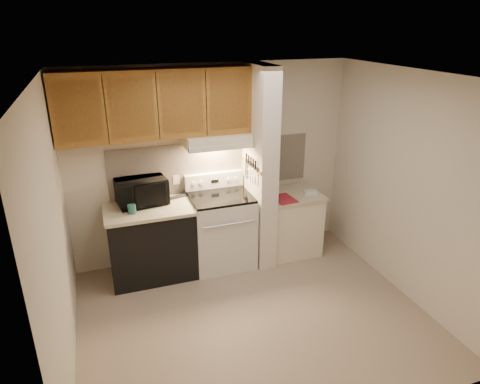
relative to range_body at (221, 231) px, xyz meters
name	(u,v)px	position (x,y,z in m)	size (l,w,h in m)	color
floor	(253,315)	(0.00, -1.16, -0.46)	(3.60, 3.60, 0.00)	tan
ceiling	(256,77)	(0.00, -1.16, 2.04)	(3.60, 3.60, 0.00)	white
wall_back	(212,164)	(0.00, 0.34, 0.79)	(3.60, 0.02, 2.50)	beige
wall_left	(54,238)	(-1.80, -1.16, 0.79)	(0.02, 3.00, 2.50)	beige
wall_right	(408,187)	(1.80, -1.16, 0.79)	(0.02, 3.00, 2.50)	beige
backsplash	(213,165)	(0.00, 0.33, 0.78)	(2.60, 0.02, 0.63)	beige
range_body	(221,231)	(0.00, 0.00, 0.00)	(0.76, 0.65, 0.92)	silver
oven_window	(229,239)	(0.00, -0.32, 0.04)	(0.50, 0.01, 0.30)	black
oven_handle	(230,224)	(0.00, -0.35, 0.26)	(0.02, 0.02, 0.65)	silver
cooktop	(221,197)	(0.00, 0.00, 0.48)	(0.74, 0.64, 0.03)	black
range_backguard	(214,180)	(0.00, 0.28, 0.59)	(0.76, 0.08, 0.20)	silver
range_display	(215,181)	(0.00, 0.24, 0.59)	(0.10, 0.01, 0.04)	black
range_knob_left_outer	(193,184)	(-0.28, 0.24, 0.59)	(0.05, 0.05, 0.02)	silver
range_knob_left_inner	(201,183)	(-0.18, 0.24, 0.59)	(0.05, 0.05, 0.02)	silver
range_knob_right_inner	(228,180)	(0.18, 0.24, 0.59)	(0.05, 0.05, 0.02)	silver
range_knob_right_outer	(236,179)	(0.28, 0.24, 0.59)	(0.05, 0.05, 0.02)	silver
dishwasher_front	(152,243)	(-0.88, 0.01, -0.03)	(1.00, 0.63, 0.87)	black
left_countertop	(149,209)	(-0.88, 0.01, 0.43)	(1.04, 0.67, 0.04)	beige
spoon_rest	(179,196)	(-0.48, 0.21, 0.46)	(0.24, 0.08, 0.02)	black
teal_jar	(132,209)	(-1.08, -0.09, 0.50)	(0.09, 0.09, 0.11)	#285A58
outlet	(176,180)	(-0.48, 0.32, 0.64)	(0.08, 0.01, 0.12)	#EFE5C9
microwave	(142,191)	(-0.93, 0.15, 0.61)	(0.57, 0.38, 0.31)	black
partition_pillar	(260,168)	(0.51, -0.01, 0.79)	(0.22, 0.70, 2.50)	silver
pillar_trim	(251,165)	(0.39, -0.01, 0.84)	(0.01, 0.70, 0.04)	#9A6428
knife_strip	(252,165)	(0.39, -0.06, 0.86)	(0.02, 0.42, 0.04)	black
knife_blade_a	(256,177)	(0.38, -0.22, 0.76)	(0.01, 0.04, 0.16)	silver
knife_handle_a	(255,165)	(0.38, -0.20, 0.91)	(0.02, 0.02, 0.10)	black
knife_blade_b	(253,175)	(0.38, -0.12, 0.75)	(0.01, 0.04, 0.18)	silver
knife_handle_b	(253,163)	(0.38, -0.13, 0.91)	(0.02, 0.02, 0.10)	black
knife_blade_c	(251,174)	(0.38, -0.04, 0.74)	(0.01, 0.04, 0.20)	silver
knife_handle_c	(251,161)	(0.38, -0.05, 0.91)	(0.02, 0.02, 0.10)	black
knife_blade_d	(248,171)	(0.38, 0.03, 0.76)	(0.01, 0.04, 0.16)	silver
knife_handle_d	(249,159)	(0.38, 0.02, 0.91)	(0.02, 0.02, 0.10)	black
knife_blade_e	(246,170)	(0.38, 0.11, 0.75)	(0.01, 0.04, 0.18)	silver
knife_handle_e	(246,157)	(0.38, 0.11, 0.91)	(0.02, 0.02, 0.10)	black
oven_mitt	(245,168)	(0.38, 0.17, 0.76)	(0.03, 0.09, 0.21)	gray
right_cab_base	(290,224)	(0.97, -0.01, -0.06)	(0.70, 0.60, 0.81)	#EFE5C9
right_countertop	(292,195)	(0.97, -0.01, 0.37)	(0.74, 0.64, 0.04)	beige
red_folder	(284,199)	(0.79, -0.16, 0.40)	(0.24, 0.33, 0.01)	maroon
white_box	(311,192)	(1.19, -0.11, 0.41)	(0.17, 0.11, 0.04)	white
range_hood	(217,140)	(0.00, 0.12, 1.17)	(0.78, 0.44, 0.15)	#EFE5C9
hood_lip	(222,148)	(0.00, -0.08, 1.12)	(0.78, 0.04, 0.06)	#EFE5C9
upper_cabinets	(155,104)	(-0.69, 0.17, 1.62)	(2.18, 0.33, 0.77)	#9A6428
cab_door_a	(78,111)	(-1.51, 0.01, 1.62)	(0.46, 0.01, 0.63)	#9A6428
cab_gap_a	(105,110)	(-1.23, 0.01, 1.62)	(0.01, 0.01, 0.73)	black
cab_door_b	(132,108)	(-0.96, 0.01, 1.62)	(0.46, 0.01, 0.63)	#9A6428
cab_gap_b	(158,106)	(-0.69, 0.01, 1.62)	(0.01, 0.01, 0.73)	black
cab_door_c	(182,105)	(-0.42, 0.01, 1.62)	(0.46, 0.01, 0.63)	#9A6428
cab_gap_c	(206,103)	(-0.14, 0.01, 1.62)	(0.01, 0.01, 0.73)	black
cab_door_d	(229,102)	(0.13, 0.01, 1.62)	(0.46, 0.01, 0.63)	#9A6428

